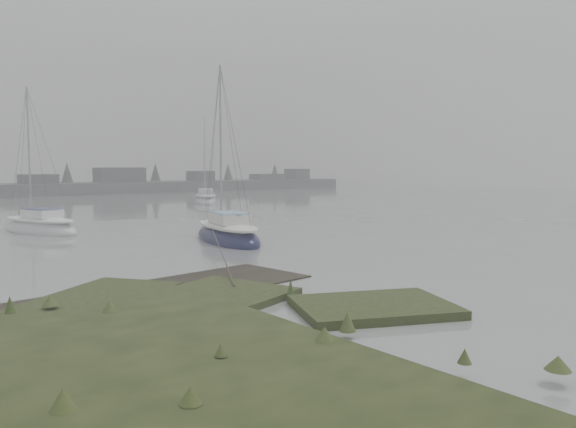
{
  "coord_description": "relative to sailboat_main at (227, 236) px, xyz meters",
  "views": [
    {
      "loc": [
        -9.06,
        -9.09,
        3.32
      ],
      "look_at": [
        2.44,
        5.0,
        1.8
      ],
      "focal_mm": 35.0,
      "sensor_mm": 36.0,
      "label": 1
    }
  ],
  "objects": [
    {
      "name": "ground",
      "position": [
        -4.62,
        18.01,
        -0.26
      ],
      "size": [
        160.0,
        160.0,
        0.0
      ],
      "primitive_type": "plane",
      "color": "slate",
      "rests_on": "ground"
    },
    {
      "name": "far_shoreline",
      "position": [
        22.22,
        49.91,
        0.59
      ],
      "size": [
        60.0,
        8.0,
        4.15
      ],
      "color": "#4C4F51",
      "rests_on": "ground"
    },
    {
      "name": "sailboat_main",
      "position": [
        0.0,
        0.0,
        0.0
      ],
      "size": [
        3.32,
        6.35,
        8.55
      ],
      "rotation": [
        0.0,
        0.0,
        -0.23
      ],
      "color": "#0E0E34",
      "rests_on": "ground"
    },
    {
      "name": "sailboat_white",
      "position": [
        -5.51,
        8.98,
        -0.02
      ],
      "size": [
        3.37,
        5.96,
        8.0
      ],
      "rotation": [
        0.0,
        0.0,
        0.28
      ],
      "color": "silver",
      "rests_on": "ground"
    },
    {
      "name": "sailboat_far_b",
      "position": [
        13.32,
        24.17,
        0.0
      ],
      "size": [
        4.6,
        6.34,
        8.62
      ],
      "rotation": [
        0.0,
        0.0,
        -0.48
      ],
      "color": "silver",
      "rests_on": "ground"
    }
  ]
}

